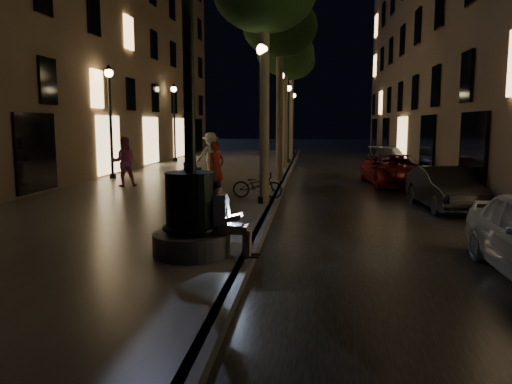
# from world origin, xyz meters

# --- Properties ---
(ground) EXTENTS (120.00, 120.00, 0.00)m
(ground) POSITION_xyz_m (0.00, 15.00, 0.00)
(ground) COLOR black
(ground) RESTS_ON ground
(cobble_lane) EXTENTS (6.00, 45.00, 0.02)m
(cobble_lane) POSITION_xyz_m (3.00, 15.00, 0.01)
(cobble_lane) COLOR black
(cobble_lane) RESTS_ON ground
(promenade) EXTENTS (8.00, 45.00, 0.20)m
(promenade) POSITION_xyz_m (-4.00, 15.00, 0.10)
(promenade) COLOR slate
(promenade) RESTS_ON ground
(curb_strip) EXTENTS (0.25, 45.00, 0.20)m
(curb_strip) POSITION_xyz_m (0.00, 15.00, 0.10)
(curb_strip) COLOR #59595B
(curb_strip) RESTS_ON ground
(building_right) EXTENTS (8.00, 36.00, 15.00)m
(building_right) POSITION_xyz_m (10.00, 18.00, 7.50)
(building_right) COLOR brown
(building_right) RESTS_ON ground
(building_left) EXTENTS (8.00, 36.00, 15.00)m
(building_left) POSITION_xyz_m (-12.00, 18.00, 7.50)
(building_left) COLOR brown
(building_left) RESTS_ON ground
(fountain_lamppost) EXTENTS (1.40, 1.40, 5.21)m
(fountain_lamppost) POSITION_xyz_m (-1.00, 2.00, 1.21)
(fountain_lamppost) COLOR #59595B
(fountain_lamppost) RESTS_ON promenade
(seated_man_laptop) EXTENTS (0.97, 0.33, 1.35)m
(seated_man_laptop) POSITION_xyz_m (-0.39, 2.00, 0.91)
(seated_man_laptop) COLOR tan
(seated_man_laptop) RESTS_ON promenade
(tree_second) EXTENTS (3.00, 3.00, 7.40)m
(tree_second) POSITION_xyz_m (-0.20, 14.00, 6.33)
(tree_second) COLOR #6B604C
(tree_second) RESTS_ON promenade
(tree_third) EXTENTS (3.00, 3.00, 7.20)m
(tree_third) POSITION_xyz_m (-0.30, 20.00, 6.14)
(tree_third) COLOR #6B604C
(tree_third) RESTS_ON promenade
(tree_far) EXTENTS (3.00, 3.00, 7.50)m
(tree_far) POSITION_xyz_m (-0.22, 26.00, 6.43)
(tree_far) COLOR #6B604C
(tree_far) RESTS_ON promenade
(lamp_curb_a) EXTENTS (0.36, 0.36, 4.81)m
(lamp_curb_a) POSITION_xyz_m (-0.30, 8.00, 3.24)
(lamp_curb_a) COLOR black
(lamp_curb_a) RESTS_ON promenade
(lamp_curb_b) EXTENTS (0.36, 0.36, 4.81)m
(lamp_curb_b) POSITION_xyz_m (-0.30, 16.00, 3.24)
(lamp_curb_b) COLOR black
(lamp_curb_b) RESTS_ON promenade
(lamp_curb_c) EXTENTS (0.36, 0.36, 4.81)m
(lamp_curb_c) POSITION_xyz_m (-0.30, 24.00, 3.24)
(lamp_curb_c) COLOR black
(lamp_curb_c) RESTS_ON promenade
(lamp_curb_d) EXTENTS (0.36, 0.36, 4.81)m
(lamp_curb_d) POSITION_xyz_m (-0.30, 32.00, 3.24)
(lamp_curb_d) COLOR black
(lamp_curb_d) RESTS_ON promenade
(lamp_left_b) EXTENTS (0.36, 0.36, 4.81)m
(lamp_left_b) POSITION_xyz_m (-7.40, 14.00, 3.24)
(lamp_left_b) COLOR black
(lamp_left_b) RESTS_ON promenade
(lamp_left_c) EXTENTS (0.36, 0.36, 4.81)m
(lamp_left_c) POSITION_xyz_m (-7.40, 24.00, 3.24)
(lamp_left_c) COLOR black
(lamp_left_c) RESTS_ON promenade
(stroller) EXTENTS (0.52, 1.14, 1.16)m
(stroller) POSITION_xyz_m (-2.93, 10.09, 0.78)
(stroller) COLOR black
(stroller) RESTS_ON promenade
(car_second) EXTENTS (1.67, 3.94, 1.26)m
(car_second) POSITION_xyz_m (5.12, 8.74, 0.63)
(car_second) COLOR black
(car_second) RESTS_ON ground
(car_third) EXTENTS (2.55, 4.85, 1.30)m
(car_third) POSITION_xyz_m (4.58, 14.28, 0.65)
(car_third) COLOR maroon
(car_third) RESTS_ON ground
(car_rear) EXTENTS (1.90, 4.57, 1.32)m
(car_rear) POSITION_xyz_m (5.16, 20.58, 0.66)
(car_rear) COLOR #2C2B30
(car_rear) RESTS_ON ground
(pedestrian_red) EXTENTS (0.73, 0.77, 1.77)m
(pedestrian_red) POSITION_xyz_m (-1.97, 9.44, 1.08)
(pedestrian_red) COLOR #BA3425
(pedestrian_red) RESTS_ON promenade
(pedestrian_pink) EXTENTS (1.10, 0.99, 1.86)m
(pedestrian_pink) POSITION_xyz_m (-5.85, 11.38, 1.13)
(pedestrian_pink) COLOR #C86993
(pedestrian_pink) RESTS_ON promenade
(pedestrian_white) EXTENTS (1.46, 1.21, 1.97)m
(pedestrian_white) POSITION_xyz_m (-3.25, 14.85, 1.18)
(pedestrian_white) COLOR silver
(pedestrian_white) RESTS_ON promenade
(bicycle) EXTENTS (1.60, 0.60, 0.83)m
(bicycle) POSITION_xyz_m (-0.56, 8.97, 0.62)
(bicycle) COLOR black
(bicycle) RESTS_ON promenade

